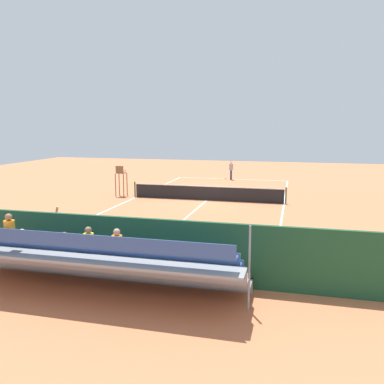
{
  "coord_description": "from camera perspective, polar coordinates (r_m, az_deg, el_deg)",
  "views": [
    {
      "loc": [
        -5.56,
        25.81,
        4.93
      ],
      "look_at": [
        0.0,
        4.0,
        1.2
      ],
      "focal_mm": 37.87,
      "sensor_mm": 36.0,
      "label": 1
    }
  ],
  "objects": [
    {
      "name": "courtside_bench",
      "position": [
        13.87,
        -3.38,
        -8.97
      ],
      "size": [
        1.8,
        0.4,
        0.93
      ],
      "color": "#234C2D",
      "rests_on": "ground"
    },
    {
      "name": "tennis_ball_far",
      "position": [
        35.14,
        6.02,
        1.34
      ],
      "size": [
        0.07,
        0.07,
        0.07
      ],
      "primitive_type": "sphere",
      "color": "#CCDB33",
      "rests_on": "ground"
    },
    {
      "name": "ground_plane",
      "position": [
        26.86,
        2.11,
        -1.18
      ],
      "size": [
        60.0,
        60.0,
        0.0
      ],
      "primitive_type": "plane",
      "color": "#CC7047"
    },
    {
      "name": "bleacher_stand",
      "position": [
        12.56,
        -13.56,
        -9.5
      ],
      "size": [
        9.06,
        2.4,
        2.48
      ],
      "color": "gray",
      "rests_on": "ground"
    },
    {
      "name": "umpire_chair",
      "position": [
        28.72,
        -10.0,
        2.03
      ],
      "size": [
        0.67,
        0.67,
        2.14
      ],
      "color": "brown",
      "rests_on": "ground"
    },
    {
      "name": "line_judge",
      "position": [
        16.0,
        -18.98,
        -5.26
      ],
      "size": [
        0.4,
        0.55,
        1.93
      ],
      "color": "#232328",
      "rests_on": "ground"
    },
    {
      "name": "tennis_racket",
      "position": [
        37.66,
        4.4,
        1.88
      ],
      "size": [
        0.58,
        0.33,
        0.03
      ],
      "color": "black",
      "rests_on": "ground"
    },
    {
      "name": "tennis_player",
      "position": [
        37.14,
        5.53,
        3.31
      ],
      "size": [
        0.37,
        0.53,
        1.93
      ],
      "color": "navy",
      "rests_on": "ground"
    },
    {
      "name": "equipment_bag",
      "position": [
        14.43,
        -9.68,
        -9.94
      ],
      "size": [
        0.9,
        0.36,
        0.36
      ],
      "primitive_type": "cube",
      "color": "black",
      "rests_on": "ground"
    },
    {
      "name": "tennis_net",
      "position": [
        26.77,
        2.12,
        -0.12
      ],
      "size": [
        10.3,
        0.1,
        1.07
      ],
      "color": "black",
      "rests_on": "ground"
    },
    {
      "name": "court_line_markings",
      "position": [
        26.89,
        2.13,
        -1.16
      ],
      "size": [
        10.1,
        22.2,
        0.01
      ],
      "color": "white",
      "rests_on": "ground"
    },
    {
      "name": "backdrop_wall",
      "position": [
        13.63,
        -10.54,
        -7.5
      ],
      "size": [
        18.0,
        0.16,
        2.0
      ],
      "primitive_type": "cube",
      "color": "#1E4C2D",
      "rests_on": "ground"
    },
    {
      "name": "tennis_ball_near",
      "position": [
        36.12,
        3.04,
        1.6
      ],
      "size": [
        0.07,
        0.07,
        0.07
      ],
      "primitive_type": "sphere",
      "color": "#CCDB33",
      "rests_on": "ground"
    }
  ]
}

